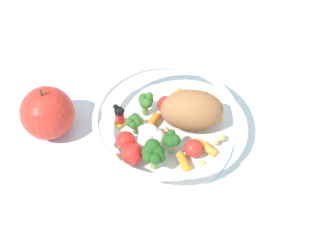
% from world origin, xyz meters
% --- Properties ---
extents(ground_plane, '(2.40, 2.40, 0.00)m').
position_xyz_m(ground_plane, '(0.00, 0.00, 0.00)').
color(ground_plane, silver).
extents(food_container, '(0.22, 0.22, 0.07)m').
position_xyz_m(food_container, '(-0.01, 0.01, 0.03)').
color(food_container, white).
rests_on(food_container, ground_plane).
extents(loose_apple, '(0.08, 0.08, 0.10)m').
position_xyz_m(loose_apple, '(0.15, 0.11, 0.04)').
color(loose_apple, red).
rests_on(loose_apple, ground_plane).
extents(folded_napkin, '(0.16, 0.14, 0.01)m').
position_xyz_m(folded_napkin, '(-0.20, -0.06, 0.00)').
color(folded_napkin, white).
rests_on(folded_napkin, ground_plane).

